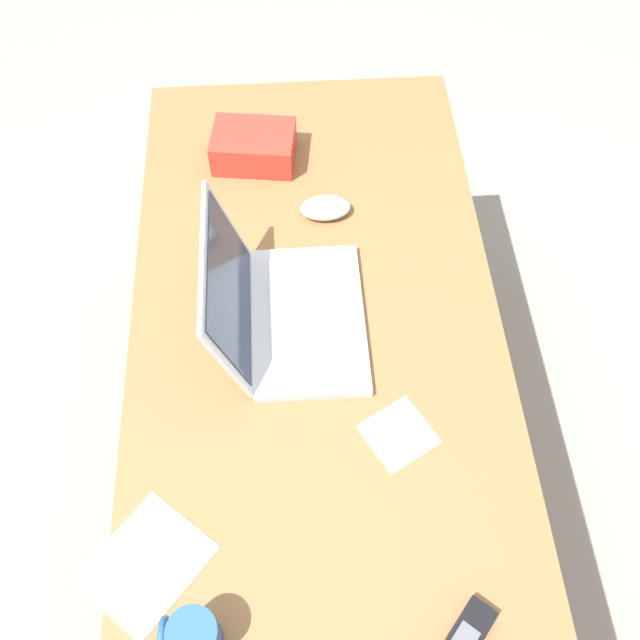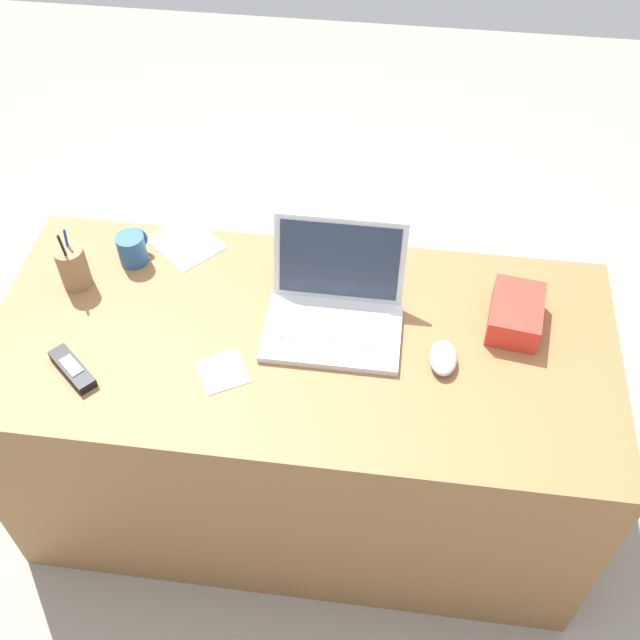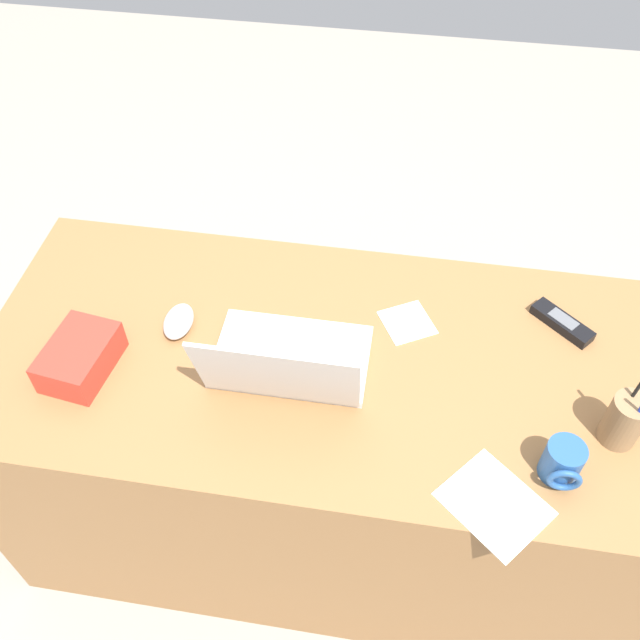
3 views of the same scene
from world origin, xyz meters
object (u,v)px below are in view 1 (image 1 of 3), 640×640
(coffee_mug_white, at_px, (192,637))
(snack_bag, at_px, (254,147))
(computer_mouse, at_px, (325,208))
(laptop, at_px, (282,309))

(coffee_mug_white, xyz_separation_m, snack_bag, (0.99, -0.10, -0.01))
(coffee_mug_white, height_order, snack_bag, coffee_mug_white)
(coffee_mug_white, distance_m, snack_bag, 1.00)
(computer_mouse, bearing_deg, coffee_mug_white, 162.13)
(snack_bag, bearing_deg, coffee_mug_white, 174.17)
(computer_mouse, bearing_deg, snack_bag, 39.53)
(computer_mouse, xyz_separation_m, snack_bag, (0.17, 0.15, 0.02))
(computer_mouse, relative_size, snack_bag, 0.60)
(laptop, relative_size, computer_mouse, 3.15)
(computer_mouse, height_order, coffee_mug_white, coffee_mug_white)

